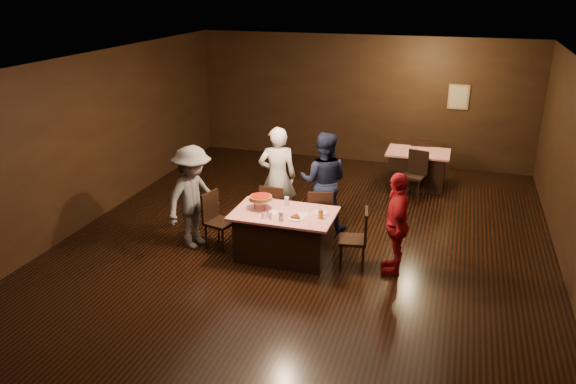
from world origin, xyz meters
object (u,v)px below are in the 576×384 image
object	(u,v)px
back_table	(417,169)
chair_far_right	(320,215)
glass_amber	(321,214)
plate_empty	(320,212)
chair_back_far	(420,157)
glass_front_left	(281,216)
diner_red_shirt	(397,223)
glass_back	(287,201)
chair_end_left	(220,221)
diner_grey_knit	(193,197)
chair_end_right	(353,239)
chair_far_left	(275,209)
diner_white_jacket	(277,177)
pizza_stand	(261,198)
diner_navy_hoodie	(324,182)
main_table	(284,235)
chair_back_near	(414,175)

from	to	relation	value
back_table	chair_far_right	distance (m)	3.50
glass_amber	plate_empty	bearing A→B (deg)	104.04
chair_back_far	glass_front_left	distance (m)	5.18
diner_red_shirt	glass_amber	bearing A→B (deg)	-93.45
glass_back	chair_end_left	bearing A→B (deg)	-164.05
back_table	diner_grey_knit	size ratio (longest dim) A/B	0.75
chair_end_left	chair_end_right	bearing A→B (deg)	-76.59
chair_end_left	chair_far_left	bearing A→B (deg)	-29.62
chair_end_right	chair_back_far	world-z (taller)	same
chair_end_right	diner_white_jacket	size ratio (longest dim) A/B	0.52
diner_white_jacket	diner_red_shirt	size ratio (longest dim) A/B	1.15
chair_end_left	diner_grey_knit	distance (m)	0.59
diner_white_jacket	diner_grey_knit	xyz separation A→B (m)	(-1.05, -1.20, -0.05)
chair_end_right	pizza_stand	size ratio (longest dim) A/B	2.50
chair_back_far	diner_navy_hoodie	world-z (taller)	diner_navy_hoodie
chair_end_right	main_table	bearing A→B (deg)	-99.34
glass_back	diner_grey_knit	bearing A→B (deg)	-167.25
plate_empty	glass_back	distance (m)	0.62
diner_red_shirt	chair_back_far	bearing A→B (deg)	171.89
back_table	chair_back_far	xyz separation A→B (m)	(0.00, 0.60, 0.09)
chair_end_left	glass_back	world-z (taller)	chair_end_left
chair_far_left	chair_end_right	xyz separation A→B (m)	(1.50, -0.75, 0.00)
diner_white_jacket	glass_front_left	distance (m)	1.57
back_table	diner_white_jacket	bearing A→B (deg)	-127.99
diner_grey_knit	pizza_stand	bearing A→B (deg)	-68.01
main_table	chair_back_near	bearing A→B (deg)	62.48
diner_navy_hoodie	chair_back_near	bearing A→B (deg)	-129.58
pizza_stand	glass_amber	world-z (taller)	pizza_stand
diner_grey_knit	back_table	bearing A→B (deg)	-21.35
chair_end_left	chair_back_far	xyz separation A→B (m)	(2.82, 4.59, 0.00)
glass_front_left	chair_back_far	bearing A→B (deg)	71.20
diner_navy_hoodie	diner_red_shirt	xyz separation A→B (m)	(1.42, -1.22, -0.09)
chair_back_near	glass_front_left	xyz separation A→B (m)	(-1.67, -3.59, 0.37)
plate_empty	glass_front_left	xyz separation A→B (m)	(-0.50, -0.45, 0.06)
diner_white_jacket	diner_navy_hoodie	bearing A→B (deg)	167.37
chair_far_right	main_table	bearing A→B (deg)	49.26
chair_far_left	diner_navy_hoodie	distance (m)	0.98
chair_far_right	chair_end_right	xyz separation A→B (m)	(0.70, -0.75, 0.00)
chair_back_near	chair_end_right	bearing A→B (deg)	-86.38
chair_back_far	diner_red_shirt	bearing A→B (deg)	87.45
glass_front_left	diner_red_shirt	bearing A→B (deg)	11.67
chair_far_right	diner_navy_hoodie	world-z (taller)	diner_navy_hoodie
diner_red_shirt	back_table	bearing A→B (deg)	171.94
back_table	glass_amber	bearing A→B (deg)	-105.42
glass_front_left	plate_empty	bearing A→B (deg)	41.99
back_table	plate_empty	world-z (taller)	plate_empty
chair_back_near	diner_white_jacket	bearing A→B (deg)	-121.87
diner_white_jacket	diner_red_shirt	bearing A→B (deg)	133.54
main_table	pizza_stand	xyz separation A→B (m)	(-0.40, 0.05, 0.57)
diner_navy_hoodie	glass_amber	world-z (taller)	diner_navy_hoodie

